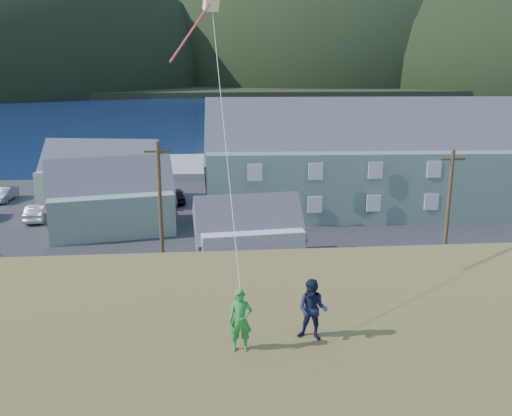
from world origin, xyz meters
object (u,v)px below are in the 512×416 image
Objects in this scene: shed_palegreen_near at (111,199)px; kite_flyer_green at (240,320)px; wharf at (157,167)px; kite_flyer_navy at (313,310)px; shed_white at (248,233)px; shed_palegreen_far at (101,174)px; lodge at (402,160)px.

shed_palegreen_near is 35.13m from kite_flyer_green.
kite_flyer_navy reaches higher than wharf.
kite_flyer_navy reaches higher than kite_flyer_green.
kite_flyer_navy is (1.80, 0.40, 0.01)m from kite_flyer_green.
shed_palegreen_near is 13.67m from shed_white.
shed_palegreen_near is at bearing -93.38° from wharf.
wharf is at bearing 85.99° from shed_palegreen_far.
shed_palegreen_far is at bearing 171.96° from lodge.
shed_palegreen_near reaches higher than shed_white.
wharf is at bearing 121.57° from kite_flyer_navy.
lodge is at bearing -1.22° from shed_palegreen_far.
wharf is 35.89m from shed_white.
wharf is at bearing 98.85° from shed_white.
lodge is at bearing 68.19° from kite_flyer_green.
lodge is 23.60× the size of kite_flyer_green.
lodge is 26.16m from shed_palegreen_near.
kite_flyer_navy is at bearing -81.57° from wharf.
shed_palegreen_near is at bearing 106.74° from kite_flyer_green.
wharf is 60.45m from kite_flyer_navy.
shed_white is at bearing 112.53° from kite_flyer_navy.
kite_flyer_green is at bearing -100.50° from shed_white.
shed_white is at bearing -50.12° from shed_palegreen_near.
wharf is 26.20m from shed_palegreen_near.
lodge is (24.17, -21.74, 4.40)m from wharf.
shed_palegreen_far is (-3.96, -16.35, 2.44)m from wharf.
shed_palegreen_far reaches higher than shed_white.
shed_palegreen_far is at bearing 93.03° from shed_palegreen_near.
wharf is 16.90× the size of kite_flyer_green.
lodge is at bearing -1.45° from shed_palegreen_near.
shed_palegreen_near is 1.43× the size of shed_white.
kite_flyer_green is at bearing -144.33° from kite_flyer_navy.
kite_flyer_navy is at bearing -63.85° from shed_palegreen_far.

